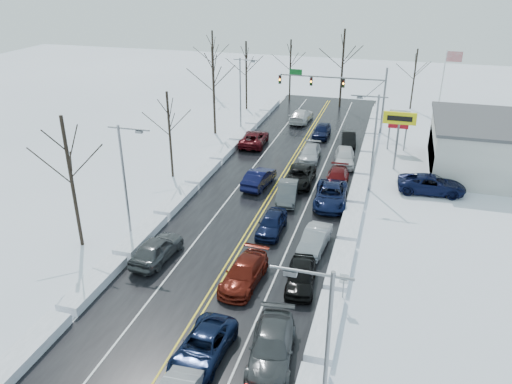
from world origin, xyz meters
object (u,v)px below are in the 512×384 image
(flagpole, at_px, (443,85))
(oncoming_car_0, at_px, (259,186))
(tires_plus_sign, at_px, (399,122))
(traffic_signal_mast, at_px, (343,86))

(flagpole, relative_size, oncoming_car_0, 1.98)
(tires_plus_sign, bearing_deg, traffic_signal_mast, 120.46)
(flagpole, bearing_deg, tires_plus_sign, -108.44)
(traffic_signal_mast, xyz_separation_m, flagpole, (11.72, 2.01, 0.45))
(tires_plus_sign, height_order, flagpole, flagpole)
(tires_plus_sign, height_order, oncoming_car_0, tires_plus_sign)
(traffic_signal_mast, distance_m, tires_plus_sign, 13.92)
(flagpole, distance_m, oncoming_car_0, 28.25)
(traffic_signal_mast, relative_size, oncoming_car_0, 2.63)
(traffic_signal_mast, distance_m, flagpole, 11.90)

